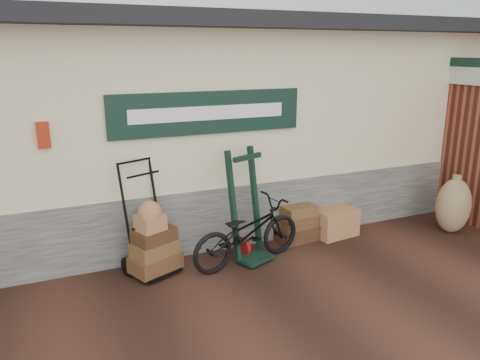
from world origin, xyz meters
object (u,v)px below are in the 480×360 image
wicker_hamper (335,222)px  bicycle (247,229)px  porter_trolley (146,217)px  suitcase_stack (297,223)px  green_barrow (247,206)px

wicker_hamper → bicycle: bearing=-168.0°
porter_trolley → suitcase_stack: porter_trolley is taller
porter_trolley → green_barrow: bearing=-30.0°
wicker_hamper → green_barrow: bearing=-172.2°
porter_trolley → green_barrow: size_ratio=0.97×
porter_trolley → wicker_hamper: size_ratio=2.26×
green_barrow → wicker_hamper: bearing=-13.8°
suitcase_stack → bicycle: 1.09m
green_barrow → suitcase_stack: 1.09m
suitcase_stack → green_barrow: bearing=-163.5°
wicker_hamper → bicycle: size_ratio=0.39×
porter_trolley → green_barrow: (1.31, -0.18, 0.02)m
porter_trolley → wicker_hamper: (2.88, 0.04, -0.52)m
green_barrow → bicycle: (-0.05, -0.13, -0.27)m
porter_trolley → green_barrow: 1.32m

